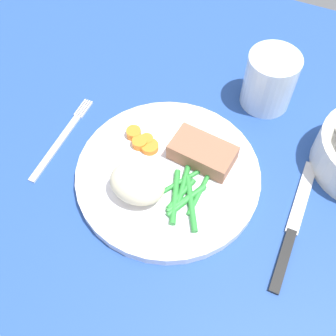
{
  "coord_description": "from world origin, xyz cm",
  "views": [
    {
      "loc": [
        13.27,
        -30.73,
        52.58
      ],
      "look_at": [
        0.94,
        -2.59,
        4.6
      ],
      "focal_mm": 44.09,
      "sensor_mm": 36.0,
      "label": 1
    }
  ],
  "objects_px": {
    "meat_portion": "(203,153)",
    "water_glass": "(269,83)",
    "dinner_plate": "(168,175)",
    "fork": "(62,139)",
    "knife": "(293,226)"
  },
  "relations": [
    {
      "from": "meat_portion",
      "to": "water_glass",
      "type": "xyz_separation_m",
      "value": [
        0.05,
        0.16,
        0.01
      ]
    },
    {
      "from": "dinner_plate",
      "to": "meat_portion",
      "type": "height_order",
      "value": "meat_portion"
    },
    {
      "from": "water_glass",
      "to": "dinner_plate",
      "type": "bearing_deg",
      "value": -113.04
    },
    {
      "from": "fork",
      "to": "water_glass",
      "type": "xyz_separation_m",
      "value": [
        0.26,
        0.2,
        0.04
      ]
    },
    {
      "from": "knife",
      "to": "water_glass",
      "type": "relative_size",
      "value": 2.25
    },
    {
      "from": "dinner_plate",
      "to": "fork",
      "type": "distance_m",
      "value": 0.18
    },
    {
      "from": "knife",
      "to": "meat_portion",
      "type": "bearing_deg",
      "value": 162.41
    },
    {
      "from": "dinner_plate",
      "to": "fork",
      "type": "height_order",
      "value": "dinner_plate"
    },
    {
      "from": "fork",
      "to": "knife",
      "type": "xyz_separation_m",
      "value": [
        0.36,
        -0.0,
        -0.0
      ]
    },
    {
      "from": "dinner_plate",
      "to": "knife",
      "type": "xyz_separation_m",
      "value": [
        0.18,
        -0.0,
        -0.01
      ]
    },
    {
      "from": "dinner_plate",
      "to": "water_glass",
      "type": "relative_size",
      "value": 2.86
    },
    {
      "from": "dinner_plate",
      "to": "water_glass",
      "type": "bearing_deg",
      "value": 66.96
    },
    {
      "from": "dinner_plate",
      "to": "knife",
      "type": "bearing_deg",
      "value": -0.89
    },
    {
      "from": "fork",
      "to": "water_glass",
      "type": "relative_size",
      "value": 1.83
    },
    {
      "from": "dinner_plate",
      "to": "knife",
      "type": "relative_size",
      "value": 1.27
    }
  ]
}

